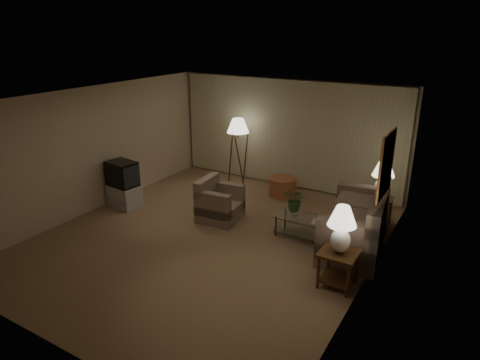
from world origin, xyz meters
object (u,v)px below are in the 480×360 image
object	(u,v)px
side_table_far	(379,206)
crt_tv	(122,174)
armchair	(220,204)
tv_cabinet	(124,196)
floor_lamp	(238,150)
vase	(295,212)
side_table_near	(338,262)
table_lamp_far	(383,176)
sofa	(355,225)
coffee_table	(301,224)
ottoman	(282,187)
table_lamp_near	(342,225)

from	to	relation	value
side_table_far	crt_tv	distance (m)	5.58
crt_tv	side_table_far	bearing A→B (deg)	28.62
armchair	tv_cabinet	size ratio (longest dim) A/B	1.23
floor_lamp	vase	size ratio (longest dim) A/B	11.13
armchair	side_table_near	size ratio (longest dim) A/B	1.64
crt_tv	floor_lamp	size ratio (longest dim) A/B	0.41
table_lamp_far	sofa	bearing A→B (deg)	-96.84
coffee_table	tv_cabinet	world-z (taller)	tv_cabinet
side_table_near	table_lamp_far	bearing A→B (deg)	90.00
tv_cabinet	vase	size ratio (longest dim) A/B	5.19
ottoman	table_lamp_near	bearing A→B (deg)	-51.73
table_lamp_near	armchair	bearing A→B (deg)	159.13
sofa	table_lamp_near	xyz separation A→B (m)	(0.15, -1.35, 0.61)
crt_tv	floor_lamp	distance (m)	2.97
sofa	tv_cabinet	xyz separation A→B (m)	(-5.05, -0.75, -0.20)
crt_tv	ottoman	bearing A→B (deg)	48.42
coffee_table	tv_cabinet	xyz separation A→B (m)	(-4.06, -0.65, -0.03)
armchair	ottoman	world-z (taller)	armchair
sofa	crt_tv	world-z (taller)	crt_tv
side_table_near	crt_tv	xyz separation A→B (m)	(-5.20, 0.60, 0.36)
side_table_near	vase	xyz separation A→B (m)	(-1.29, 1.25, 0.08)
armchair	coffee_table	bearing A→B (deg)	-91.10
table_lamp_near	ottoman	distance (m)	3.95
tv_cabinet	vase	world-z (taller)	vase
armchair	coffee_table	world-z (taller)	armchair
side_table_near	table_lamp_far	distance (m)	2.68
crt_tv	floor_lamp	world-z (taller)	floor_lamp
sofa	ottoman	distance (m)	2.81
side_table_far	table_lamp_far	size ratio (longest dim) A/B	0.78
side_table_far	table_lamp_near	world-z (taller)	table_lamp_near
floor_lamp	table_lamp_near	bearing A→B (deg)	-40.47
table_lamp_near	tv_cabinet	xyz separation A→B (m)	(-5.20, 0.60, -0.80)
sofa	armchair	world-z (taller)	sofa
sofa	armchair	xyz separation A→B (m)	(-2.79, -0.23, -0.09)
side_table_near	tv_cabinet	bearing A→B (deg)	173.39
armchair	crt_tv	bearing A→B (deg)	97.58
vase	armchair	bearing A→B (deg)	-175.44
coffee_table	side_table_far	bearing A→B (deg)	49.75
crt_tv	side_table_near	bearing A→B (deg)	1.00
side_table_near	floor_lamp	distance (m)	4.94
side_table_near	table_lamp_near	size ratio (longest dim) A/B	0.79
floor_lamp	ottoman	xyz separation A→B (m)	(1.35, -0.16, -0.67)
side_table_near	side_table_far	world-z (taller)	same
side_table_far	tv_cabinet	xyz separation A→B (m)	(-5.20, -2.00, -0.15)
table_lamp_far	vase	distance (m)	1.95
table_lamp_near	table_lamp_far	size ratio (longest dim) A/B	1.00
side_table_near	table_lamp_near	distance (m)	0.64
side_table_far	crt_tv	world-z (taller)	crt_tv
sofa	table_lamp_far	size ratio (longest dim) A/B	2.96
crt_tv	vase	bearing A→B (deg)	17.02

